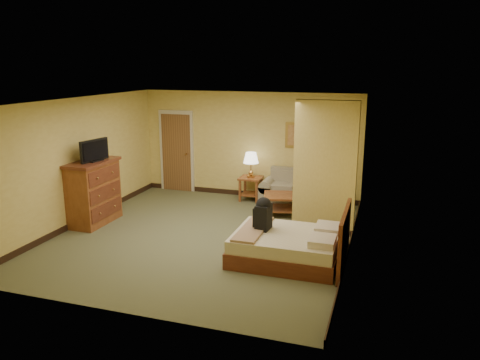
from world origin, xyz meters
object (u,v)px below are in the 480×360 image
at_px(loveseat, 297,194).
at_px(coffee_table, 281,200).
at_px(dresser, 93,192).
at_px(bed, 290,246).

xyz_separation_m(loveseat, coffee_table, (-0.20, -0.84, 0.06)).
relative_size(loveseat, dresser, 1.26).
bearing_deg(coffee_table, dresser, -154.70).
bearing_deg(dresser, coffee_table, 25.30).
bearing_deg(bed, loveseat, 99.27).
xyz_separation_m(coffee_table, bed, (0.72, -2.35, -0.07)).
relative_size(loveseat, coffee_table, 1.91).
bearing_deg(loveseat, bed, -80.73).
distance_m(loveseat, bed, 3.23).
height_order(coffee_table, bed, bed).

